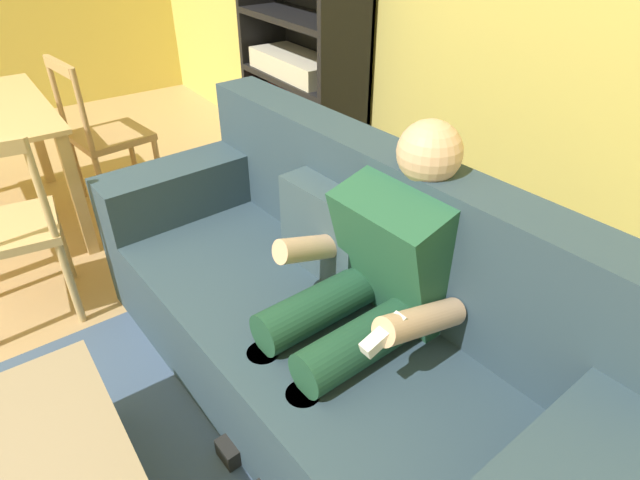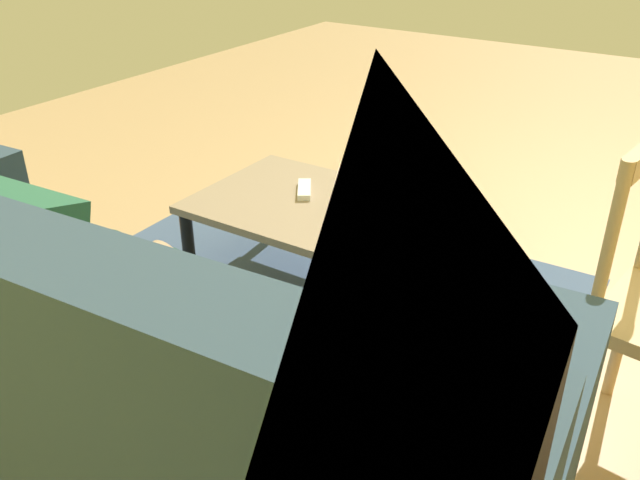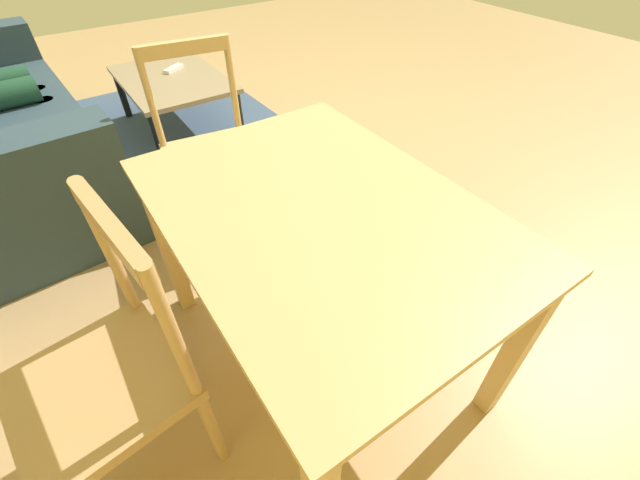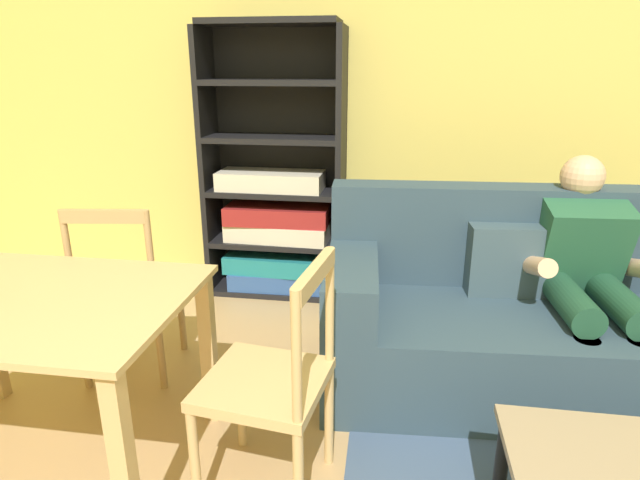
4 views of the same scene
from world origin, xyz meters
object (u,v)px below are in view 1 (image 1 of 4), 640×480
object	(u,v)px
person_lounging	(368,289)
dining_chair_facing_couch	(6,233)
couch	(334,317)
bookshelf	(303,84)
dining_chair_near_wall	(105,135)

from	to	relation	value
person_lounging	dining_chair_facing_couch	size ratio (longest dim) A/B	1.21
couch	bookshelf	distance (m)	1.85
couch	dining_chair_facing_couch	world-z (taller)	couch
dining_chair_facing_couch	person_lounging	bearing A→B (deg)	35.24
bookshelf	dining_chair_near_wall	bearing A→B (deg)	-113.62
bookshelf	person_lounging	bearing A→B (deg)	-27.35
person_lounging	bookshelf	world-z (taller)	bookshelf
person_lounging	dining_chair_near_wall	size ratio (longest dim) A/B	1.21
dining_chair_near_wall	dining_chair_facing_couch	distance (m)	1.15
dining_chair_near_wall	dining_chair_facing_couch	world-z (taller)	dining_chair_facing_couch
bookshelf	dining_chair_near_wall	xyz separation A→B (m)	(-0.50, -1.15, -0.24)
bookshelf	dining_chair_facing_couch	distance (m)	1.90
person_lounging	bookshelf	xyz separation A→B (m)	(-1.74, 0.90, 0.10)
couch	person_lounging	xyz separation A→B (m)	(0.17, 0.02, 0.24)
couch	person_lounging	distance (m)	0.29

